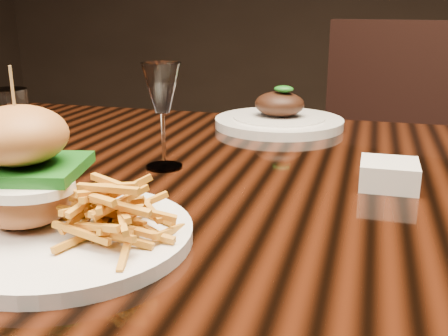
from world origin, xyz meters
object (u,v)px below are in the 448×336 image
(dining_table, at_px, (264,227))
(far_dish, at_px, (279,119))
(burger_plate, at_px, (59,200))
(chair_far, at_px, (380,162))
(wine_glass, at_px, (162,92))

(dining_table, bearing_deg, far_dish, 96.75)
(burger_plate, xyz_separation_m, far_dish, (0.12, 0.61, -0.03))
(far_dish, height_order, chair_far, chair_far)
(dining_table, bearing_deg, burger_plate, -120.75)
(burger_plate, distance_m, chair_far, 1.23)
(burger_plate, bearing_deg, dining_table, 58.64)
(burger_plate, height_order, chair_far, chair_far)
(dining_table, relative_size, burger_plate, 6.13)
(burger_plate, xyz_separation_m, wine_glass, (0.00, 0.28, 0.07))
(burger_plate, relative_size, far_dish, 1.00)
(far_dish, relative_size, chair_far, 0.27)
(dining_table, height_order, wine_glass, wine_glass)
(dining_table, relative_size, chair_far, 1.68)
(chair_far, bearing_deg, wine_glass, -91.63)
(dining_table, relative_size, far_dish, 6.13)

